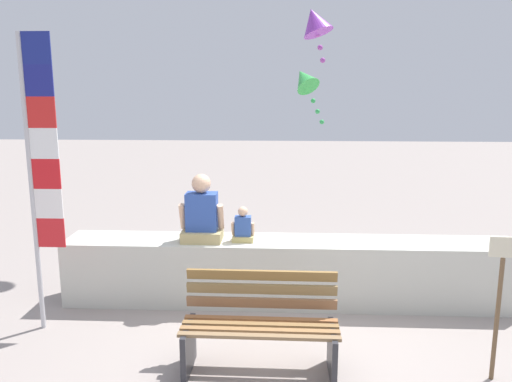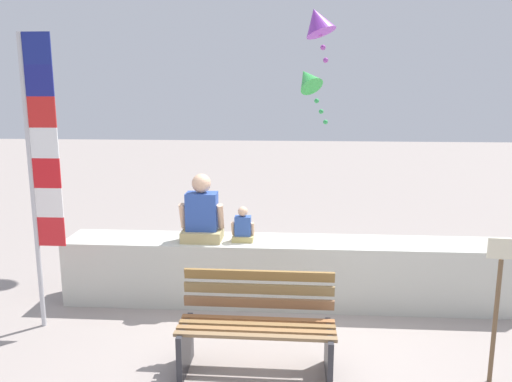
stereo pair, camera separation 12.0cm
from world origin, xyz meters
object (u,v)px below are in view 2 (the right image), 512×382
(park_bench, at_px, (257,328))
(person_child, at_px, (243,228))
(kite_green, at_px, (308,80))
(kite_purple, at_px, (318,21))
(person_adult, at_px, (202,215))
(flag_banner, at_px, (39,162))
(sign_post, at_px, (497,299))

(park_bench, distance_m, person_child, 1.62)
(person_child, height_order, kite_green, kite_green)
(kite_green, xyz_separation_m, kite_purple, (0.10, -0.88, 0.81))
(person_adult, xyz_separation_m, kite_green, (1.30, 2.82, 1.60))
(park_bench, distance_m, kite_purple, 4.68)
(flag_banner, bearing_deg, sign_post, -10.23)
(kite_green, relative_size, kite_purple, 1.23)
(person_adult, bearing_deg, flag_banner, -153.48)
(kite_purple, xyz_separation_m, sign_post, (1.45, -3.51, -2.72))
(flag_banner, xyz_separation_m, sign_post, (4.40, -0.79, -1.03))
(person_child, relative_size, kite_purple, 0.50)
(flag_banner, relative_size, sign_post, 2.34)
(person_adult, bearing_deg, sign_post, -28.85)
(kite_purple, bearing_deg, sign_post, -67.60)
(park_bench, xyz_separation_m, kite_purple, (0.65, 3.44, 3.10))
(park_bench, bearing_deg, kite_purple, 79.37)
(park_bench, bearing_deg, sign_post, -1.95)
(person_adult, xyz_separation_m, kite_purple, (1.40, 1.94, 2.41))
(park_bench, xyz_separation_m, flag_banner, (-2.31, 0.72, 1.41))
(flag_banner, height_order, kite_green, flag_banner)
(person_child, bearing_deg, flag_banner, -159.20)
(park_bench, relative_size, flag_banner, 0.46)
(flag_banner, bearing_deg, kite_green, 51.52)
(person_adult, bearing_deg, kite_green, 65.18)
(person_adult, distance_m, flag_banner, 1.88)
(person_child, height_order, kite_purple, kite_purple)
(person_child, distance_m, kite_green, 3.42)
(person_child, bearing_deg, kite_purple, 64.80)
(kite_green, bearing_deg, sign_post, -70.62)
(park_bench, distance_m, sign_post, 2.13)
(kite_purple, distance_m, sign_post, 4.67)
(park_bench, height_order, kite_purple, kite_purple)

